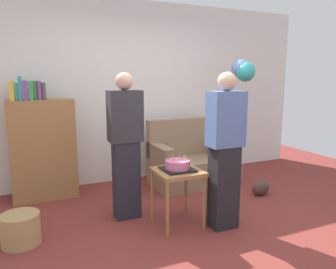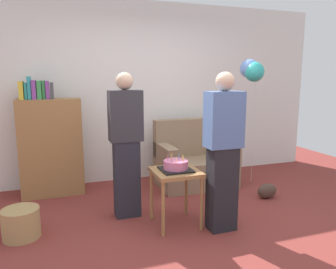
{
  "view_description": "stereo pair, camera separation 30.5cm",
  "coord_description": "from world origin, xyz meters",
  "px_view_note": "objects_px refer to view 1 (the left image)",
  "views": [
    {
      "loc": [
        -1.52,
        -2.7,
        1.57
      ],
      "look_at": [
        -0.09,
        0.5,
        0.95
      ],
      "focal_mm": 34.37,
      "sensor_mm": 36.0,
      "label": 1
    },
    {
      "loc": [
        -1.23,
        -2.81,
        1.57
      ],
      "look_at": [
        -0.09,
        0.5,
        0.95
      ],
      "focal_mm": 34.37,
      "sensor_mm": 36.0,
      "label": 2
    }
  ],
  "objects_px": {
    "birthday_cake": "(178,165)",
    "handbag": "(261,188)",
    "person_blowing_candles": "(126,146)",
    "balloon_bunch": "(244,71)",
    "couch": "(188,161)",
    "bookshelf": "(43,147)",
    "side_table": "(178,178)",
    "person_holding_cake": "(225,151)",
    "wicker_basket": "(21,229)"
  },
  "relations": [
    {
      "from": "handbag",
      "to": "person_blowing_candles",
      "type": "bearing_deg",
      "value": 177.5
    },
    {
      "from": "side_table",
      "to": "birthday_cake",
      "type": "relative_size",
      "value": 1.9
    },
    {
      "from": "bookshelf",
      "to": "birthday_cake",
      "type": "distance_m",
      "value": 1.9
    },
    {
      "from": "couch",
      "to": "person_blowing_candles",
      "type": "height_order",
      "value": "person_blowing_candles"
    },
    {
      "from": "couch",
      "to": "birthday_cake",
      "type": "relative_size",
      "value": 3.44
    },
    {
      "from": "person_holding_cake",
      "to": "wicker_basket",
      "type": "height_order",
      "value": "person_holding_cake"
    },
    {
      "from": "side_table",
      "to": "wicker_basket",
      "type": "xyz_separation_m",
      "value": [
        -1.55,
        0.22,
        -0.36
      ]
    },
    {
      "from": "person_holding_cake",
      "to": "handbag",
      "type": "xyz_separation_m",
      "value": [
        0.99,
        0.58,
        -0.73
      ]
    },
    {
      "from": "couch",
      "to": "balloon_bunch",
      "type": "distance_m",
      "value": 1.56
    },
    {
      "from": "couch",
      "to": "bookshelf",
      "type": "relative_size",
      "value": 0.69
    },
    {
      "from": "person_blowing_candles",
      "to": "wicker_basket",
      "type": "bearing_deg",
      "value": -155.52
    },
    {
      "from": "balloon_bunch",
      "to": "birthday_cake",
      "type": "bearing_deg",
      "value": -147.87
    },
    {
      "from": "couch",
      "to": "birthday_cake",
      "type": "distance_m",
      "value": 1.41
    },
    {
      "from": "side_table",
      "to": "person_blowing_candles",
      "type": "distance_m",
      "value": 0.68
    },
    {
      "from": "wicker_basket",
      "to": "balloon_bunch",
      "type": "height_order",
      "value": "balloon_bunch"
    },
    {
      "from": "handbag",
      "to": "person_holding_cake",
      "type": "bearing_deg",
      "value": -149.86
    },
    {
      "from": "wicker_basket",
      "to": "person_blowing_candles",
      "type": "bearing_deg",
      "value": 9.31
    },
    {
      "from": "person_holding_cake",
      "to": "wicker_basket",
      "type": "relative_size",
      "value": 4.53
    },
    {
      "from": "handbag",
      "to": "birthday_cake",
      "type": "bearing_deg",
      "value": -167.01
    },
    {
      "from": "couch",
      "to": "person_blowing_candles",
      "type": "distance_m",
      "value": 1.48
    },
    {
      "from": "couch",
      "to": "person_holding_cake",
      "type": "relative_size",
      "value": 0.67
    },
    {
      "from": "birthday_cake",
      "to": "handbag",
      "type": "relative_size",
      "value": 1.14
    },
    {
      "from": "birthday_cake",
      "to": "wicker_basket",
      "type": "distance_m",
      "value": 1.65
    },
    {
      "from": "person_holding_cake",
      "to": "wicker_basket",
      "type": "bearing_deg",
      "value": -16.84
    },
    {
      "from": "person_blowing_candles",
      "to": "wicker_basket",
      "type": "xyz_separation_m",
      "value": [
        -1.11,
        -0.18,
        -0.68
      ]
    },
    {
      "from": "handbag",
      "to": "bookshelf",
      "type": "bearing_deg",
      "value": 157.55
    },
    {
      "from": "balloon_bunch",
      "to": "side_table",
      "type": "bearing_deg",
      "value": -147.87
    },
    {
      "from": "birthday_cake",
      "to": "person_blowing_candles",
      "type": "distance_m",
      "value": 0.63
    },
    {
      "from": "side_table",
      "to": "handbag",
      "type": "xyz_separation_m",
      "value": [
        1.41,
        0.33,
        -0.41
      ]
    },
    {
      "from": "person_holding_cake",
      "to": "balloon_bunch",
      "type": "xyz_separation_m",
      "value": [
        1.12,
        1.22,
        0.83
      ]
    },
    {
      "from": "bookshelf",
      "to": "couch",
      "type": "bearing_deg",
      "value": -7.52
    },
    {
      "from": "side_table",
      "to": "birthday_cake",
      "type": "xyz_separation_m",
      "value": [
        0.0,
        0.0,
        0.14
      ]
    },
    {
      "from": "handbag",
      "to": "balloon_bunch",
      "type": "xyz_separation_m",
      "value": [
        0.13,
        0.64,
        1.56
      ]
    },
    {
      "from": "bookshelf",
      "to": "side_table",
      "type": "bearing_deg",
      "value": -48.66
    },
    {
      "from": "bookshelf",
      "to": "person_holding_cake",
      "type": "distance_m",
      "value": 2.37
    },
    {
      "from": "person_blowing_candles",
      "to": "handbag",
      "type": "bearing_deg",
      "value": 12.67
    },
    {
      "from": "bookshelf",
      "to": "balloon_bunch",
      "type": "distance_m",
      "value": 3.0
    },
    {
      "from": "side_table",
      "to": "birthday_cake",
      "type": "distance_m",
      "value": 0.14
    },
    {
      "from": "wicker_basket",
      "to": "handbag",
      "type": "bearing_deg",
      "value": 1.95
    },
    {
      "from": "couch",
      "to": "wicker_basket",
      "type": "distance_m",
      "value": 2.47
    },
    {
      "from": "wicker_basket",
      "to": "balloon_bunch",
      "type": "xyz_separation_m",
      "value": [
        3.09,
        0.74,
        1.51
      ]
    },
    {
      "from": "couch",
      "to": "birthday_cake",
      "type": "xyz_separation_m",
      "value": [
        -0.73,
        -1.17,
        0.32
      ]
    },
    {
      "from": "side_table",
      "to": "person_holding_cake",
      "type": "xyz_separation_m",
      "value": [
        0.42,
        -0.25,
        0.32
      ]
    },
    {
      "from": "bookshelf",
      "to": "person_holding_cake",
      "type": "bearing_deg",
      "value": -45.13
    },
    {
      "from": "side_table",
      "to": "person_holding_cake",
      "type": "bearing_deg",
      "value": -31.23
    },
    {
      "from": "birthday_cake",
      "to": "person_holding_cake",
      "type": "xyz_separation_m",
      "value": [
        0.42,
        -0.25,
        0.17
      ]
    },
    {
      "from": "person_blowing_candles",
      "to": "handbag",
      "type": "distance_m",
      "value": 1.99
    },
    {
      "from": "person_holding_cake",
      "to": "bookshelf",
      "type": "bearing_deg",
      "value": -48.33
    },
    {
      "from": "couch",
      "to": "person_holding_cake",
      "type": "bearing_deg",
      "value": -102.49
    },
    {
      "from": "person_blowing_candles",
      "to": "balloon_bunch",
      "type": "bearing_deg",
      "value": 30.94
    }
  ]
}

